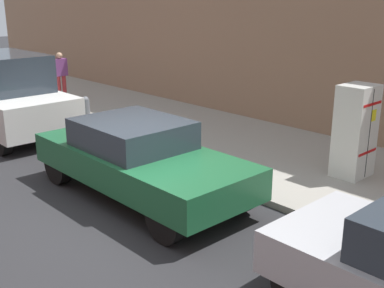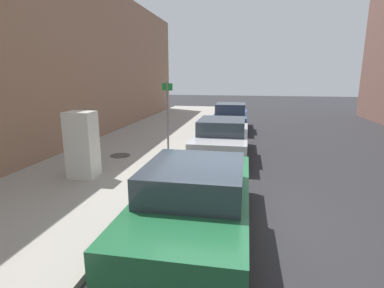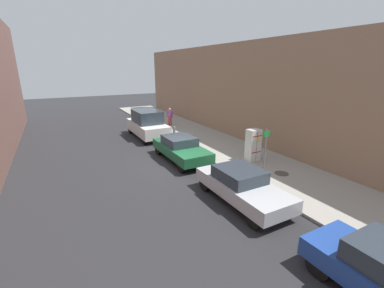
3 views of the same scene
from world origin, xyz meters
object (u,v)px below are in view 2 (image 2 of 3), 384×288
at_px(parked_sedan_silver, 222,137).
at_px(parked_hatchback_blue, 231,116).
at_px(discarded_refrigerator, 82,145).
at_px(parked_sedan_green, 196,197).
at_px(street_sign_post, 168,115).

bearing_deg(parked_sedan_silver, parked_hatchback_blue, 90.00).
bearing_deg(discarded_refrigerator, parked_sedan_silver, 43.42).
bearing_deg(parked_sedan_green, parked_sedan_silver, 90.00).
bearing_deg(parked_hatchback_blue, street_sign_post, -106.40).
relative_size(discarded_refrigerator, parked_hatchback_blue, 0.44).
distance_m(discarded_refrigerator, parked_hatchback_blue, 9.61).
height_order(parked_sedan_green, parked_sedan_silver, parked_sedan_green).
xyz_separation_m(street_sign_post, parked_sedan_silver, (1.84, 0.68, -0.85)).
relative_size(parked_sedan_silver, parked_hatchback_blue, 1.08).
bearing_deg(discarded_refrigerator, parked_sedan_green, -32.82).
distance_m(discarded_refrigerator, street_sign_post, 3.22).
distance_m(street_sign_post, parked_hatchback_blue, 6.56).
xyz_separation_m(parked_sedan_green, parked_hatchback_blue, (-0.00, 11.21, -0.01)).
bearing_deg(parked_sedan_green, parked_hatchback_blue, 90.00).
distance_m(parked_sedan_green, parked_sedan_silver, 5.65).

